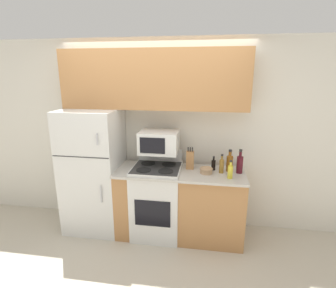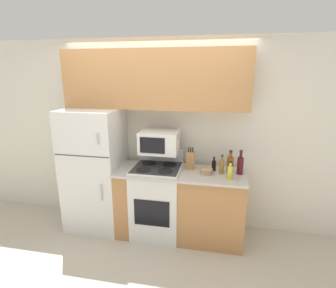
# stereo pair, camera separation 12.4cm
# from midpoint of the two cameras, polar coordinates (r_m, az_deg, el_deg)

# --- Properties ---
(ground_plane) EXTENTS (12.00, 12.00, 0.00)m
(ground_plane) POSITION_cam_midpoint_polar(r_m,az_deg,el_deg) (3.58, -5.50, -20.94)
(ground_plane) COLOR beige
(wall_back) EXTENTS (8.00, 0.05, 2.55)m
(wall_back) POSITION_cam_midpoint_polar(r_m,az_deg,el_deg) (3.64, -3.40, 2.01)
(wall_back) COLOR silver
(wall_back) RESTS_ON ground_plane
(lower_cabinets) EXTENTS (1.62, 0.62, 0.91)m
(lower_cabinets) POSITION_cam_midpoint_polar(r_m,az_deg,el_deg) (3.51, 1.52, -12.78)
(lower_cabinets) COLOR #B27A47
(lower_cabinets) RESTS_ON ground_plane
(refrigerator) EXTENTS (0.74, 0.67, 1.66)m
(refrigerator) POSITION_cam_midpoint_polar(r_m,az_deg,el_deg) (3.71, -16.84, -5.60)
(refrigerator) COLOR silver
(refrigerator) RESTS_ON ground_plane
(upper_cabinets) EXTENTS (2.36, 0.31, 0.73)m
(upper_cabinets) POSITION_cam_midpoint_polar(r_m,az_deg,el_deg) (3.37, -4.26, 13.80)
(upper_cabinets) COLOR #B27A47
(upper_cabinets) RESTS_ON refrigerator
(stove) EXTENTS (0.61, 0.60, 1.11)m
(stove) POSITION_cam_midpoint_polar(r_m,az_deg,el_deg) (3.53, -3.42, -12.04)
(stove) COLOR silver
(stove) RESTS_ON ground_plane
(microwave) EXTENTS (0.49, 0.37, 0.28)m
(microwave) POSITION_cam_midpoint_polar(r_m,az_deg,el_deg) (3.35, -3.03, 0.42)
(microwave) COLOR silver
(microwave) RESTS_ON stove
(knife_block) EXTENTS (0.10, 0.09, 0.29)m
(knife_block) POSITION_cam_midpoint_polar(r_m,az_deg,el_deg) (3.36, 3.77, -3.48)
(knife_block) COLOR #B27A47
(knife_block) RESTS_ON lower_cabinets
(bowl) EXTENTS (0.16, 0.16, 0.07)m
(bowl) POSITION_cam_midpoint_polar(r_m,az_deg,el_deg) (3.25, 7.25, -5.74)
(bowl) COLOR tan
(bowl) RESTS_ON lower_cabinets
(bottle_wine_red) EXTENTS (0.08, 0.08, 0.30)m
(bottle_wine_red) POSITION_cam_midpoint_polar(r_m,az_deg,el_deg) (3.31, 14.32, -4.21)
(bottle_wine_red) COLOR #470F19
(bottle_wine_red) RESTS_ON lower_cabinets
(bottle_vinegar) EXTENTS (0.06, 0.06, 0.24)m
(bottle_vinegar) POSITION_cam_midpoint_polar(r_m,az_deg,el_deg) (3.27, 10.52, -4.66)
(bottle_vinegar) COLOR olive
(bottle_vinegar) RESTS_ON lower_cabinets
(bottle_soy_sauce) EXTENTS (0.05, 0.05, 0.18)m
(bottle_soy_sauce) POSITION_cam_midpoint_polar(r_m,az_deg,el_deg) (3.36, 8.83, -4.45)
(bottle_soy_sauce) COLOR black
(bottle_soy_sauce) RESTS_ON lower_cabinets
(bottle_cooking_spray) EXTENTS (0.06, 0.06, 0.22)m
(bottle_cooking_spray) POSITION_cam_midpoint_polar(r_m,az_deg,el_deg) (3.13, 12.29, -5.84)
(bottle_cooking_spray) COLOR gold
(bottle_cooking_spray) RESTS_ON lower_cabinets
(bottle_whiskey) EXTENTS (0.08, 0.08, 0.28)m
(bottle_whiskey) POSITION_cam_midpoint_polar(r_m,az_deg,el_deg) (3.34, 12.23, -4.04)
(bottle_whiskey) COLOR brown
(bottle_whiskey) RESTS_ON lower_cabinets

